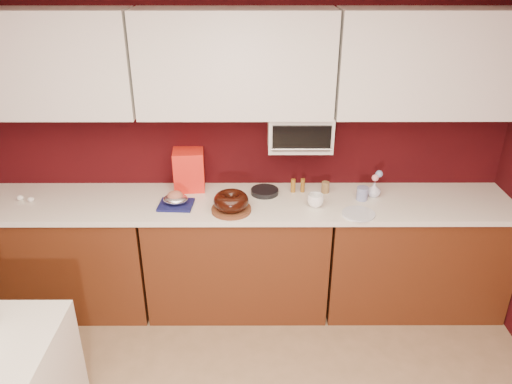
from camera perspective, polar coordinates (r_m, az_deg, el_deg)
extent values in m
cube|color=#350709|center=(3.75, -2.15, 5.91)|extent=(4.00, 0.02, 2.50)
cube|color=#542610|center=(4.10, -21.19, -6.85)|extent=(1.31, 0.58, 0.86)
cube|color=#542610|center=(3.83, -2.09, -7.31)|extent=(1.31, 0.58, 0.86)
cube|color=#542610|center=(4.02, 17.43, -6.95)|extent=(1.31, 0.58, 0.86)
cube|color=white|center=(3.61, -2.20, -1.31)|extent=(4.00, 0.62, 0.04)
cube|color=white|center=(3.72, -23.98, 13.24)|extent=(1.31, 0.33, 0.70)
cube|color=white|center=(3.42, -2.40, 14.44)|extent=(1.31, 0.33, 0.70)
cube|color=white|center=(3.63, 19.81, 13.64)|extent=(1.31, 0.33, 0.70)
cube|color=white|center=(3.58, 5.02, 6.99)|extent=(0.45, 0.30, 0.25)
cube|color=black|center=(3.43, 5.24, 6.12)|extent=(0.40, 0.02, 0.18)
cylinder|color=silver|center=(3.44, 5.21, 4.86)|extent=(0.42, 0.02, 0.02)
cylinder|color=brown|center=(3.45, -2.84, -2.02)|extent=(0.35, 0.35, 0.03)
torus|color=black|center=(3.42, -2.87, -1.03)|extent=(0.31, 0.31, 0.10)
cube|color=#15174F|center=(3.57, -9.13, -1.44)|extent=(0.25, 0.21, 0.02)
ellipsoid|color=white|center=(3.55, -9.18, -0.79)|extent=(0.22, 0.20, 0.06)
ellipsoid|color=#B06750|center=(3.54, -9.21, -0.42)|extent=(0.14, 0.13, 0.07)
cube|color=red|center=(3.76, -7.67, 2.54)|extent=(0.24, 0.22, 0.30)
cylinder|color=black|center=(3.70, 0.99, 0.06)|extent=(0.21, 0.21, 0.04)
imported|color=white|center=(3.52, 6.83, -0.83)|extent=(0.14, 0.14, 0.11)
cylinder|color=navy|center=(3.68, 12.05, -0.17)|extent=(0.10, 0.10, 0.10)
imported|color=silver|center=(3.74, 13.34, 0.37)|extent=(0.10, 0.10, 0.12)
sphere|color=pink|center=(3.71, 13.47, 1.59)|extent=(0.05, 0.05, 0.05)
sphere|color=#8299D0|center=(3.72, 13.89, 2.02)|extent=(0.05, 0.05, 0.05)
cylinder|color=silver|center=(3.48, 11.64, -2.46)|extent=(0.25, 0.25, 0.01)
cylinder|color=#8E5D19|center=(3.72, 4.26, 0.73)|extent=(0.04, 0.04, 0.10)
cylinder|color=olive|center=(3.74, 7.93, 0.54)|extent=(0.07, 0.07, 0.08)
ellipsoid|color=white|center=(3.93, -24.33, -0.77)|extent=(0.06, 0.05, 0.04)
ellipsoid|color=white|center=(3.98, -25.36, -0.59)|extent=(0.06, 0.04, 0.04)
cylinder|color=brown|center=(3.73, 5.35, 0.75)|extent=(0.04, 0.04, 0.11)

